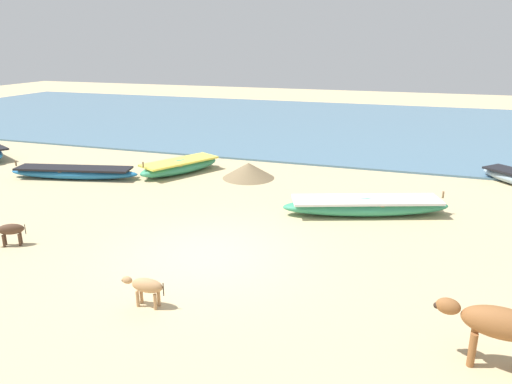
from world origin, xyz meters
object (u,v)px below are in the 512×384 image
Objects in this scene: cow_adult_brown at (497,325)px; calf_near_dark at (9,230)px; calf_far_tan at (146,286)px; fishing_boat_2 at (366,206)px; fishing_boat_5 at (180,166)px; fishing_boat_6 at (74,172)px.

cow_adult_brown reaches higher than calf_near_dark.
calf_near_dark is 0.90× the size of calf_far_tan.
fishing_boat_5 reaches higher than fishing_boat_2.
cow_adult_brown is 1.78× the size of calf_far_tan.
fishing_boat_5 is 9.51m from calf_far_tan.
cow_adult_brown is at bearing -87.51° from fishing_boat_2.
cow_adult_brown is 5.93m from calf_far_tan.
fishing_boat_6 is (-3.31, -1.85, -0.05)m from fishing_boat_5.
fishing_boat_6 is at bearing -18.99° from cow_adult_brown.
cow_adult_brown is at bearing 139.54° from fishing_boat_6.
fishing_boat_2 is at bearing -119.01° from calf_far_tan.
fishing_boat_2 is 5.46× the size of calf_far_tan.
calf_near_dark is at bearing -167.84° from fishing_boat_2.
fishing_boat_5 is 4.35× the size of calf_near_dark.
calf_near_dark is at bearing 21.56° from fishing_boat_5.
fishing_boat_2 is at bearing 99.80° from fishing_boat_5.
fishing_boat_2 is 1.00× the size of fishing_boat_6.
cow_adult_brown reaches higher than fishing_boat_2.
fishing_boat_2 reaches higher than fishing_boat_6.
calf_near_dark is (-0.82, -7.31, 0.12)m from fishing_boat_5.
fishing_boat_5 is (-7.13, 2.34, 0.01)m from fishing_boat_2.
fishing_boat_5 is 3.79m from fishing_boat_6.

